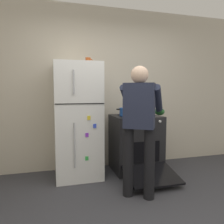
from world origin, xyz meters
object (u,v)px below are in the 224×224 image
at_px(refrigerator, 77,121).
at_px(coffee_mug, 88,61).
at_px(stove_range, 136,143).
at_px(pepper_mill, 148,108).
at_px(person_cook, 140,119).
at_px(red_pot, 128,112).

height_order(refrigerator, coffee_mug, coffee_mug).
distance_m(stove_range, coffee_mug, 1.53).
distance_m(coffee_mug, pepper_mill, 1.32).
height_order(refrigerator, person_cook, refrigerator).
bearing_deg(stove_range, pepper_mill, 35.98).
distance_m(refrigerator, person_cook, 1.09).
distance_m(red_pot, pepper_mill, 0.52).
distance_m(person_cook, coffee_mug, 1.30).
relative_size(person_cook, pepper_mill, 8.38).
distance_m(stove_range, red_pot, 0.56).
height_order(person_cook, pepper_mill, person_cook).
bearing_deg(red_pot, pepper_mill, 28.52).
bearing_deg(refrigerator, pepper_mill, 9.10).
xyz_separation_m(refrigerator, pepper_mill, (1.25, 0.20, 0.15)).
bearing_deg(coffee_mug, pepper_mill, 8.00).
bearing_deg(pepper_mill, stove_range, -144.02).
relative_size(stove_range, coffee_mug, 10.82).
relative_size(stove_range, person_cook, 0.76).
xyz_separation_m(stove_range, pepper_mill, (0.30, 0.22, 0.56)).
bearing_deg(stove_range, coffee_mug, 174.96).
bearing_deg(pepper_mill, person_cook, -119.31).
bearing_deg(pepper_mill, coffee_mug, -172.00).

